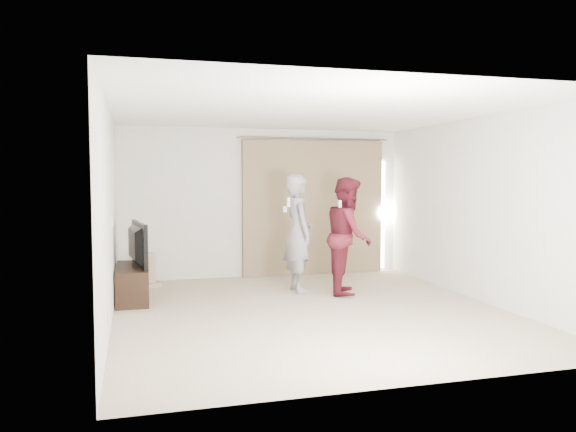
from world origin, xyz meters
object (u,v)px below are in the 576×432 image
object	(u,v)px
person_man	(298,233)
person_woman	(349,236)
tv	(131,244)
tv_console	(132,283)

from	to	relation	value
person_man	person_woman	world-z (taller)	person_man
tv	tv_console	bearing A→B (deg)	-0.00
tv	person_man	world-z (taller)	person_man
tv	person_woman	world-z (taller)	person_woman
tv	person_woman	distance (m)	3.18
person_man	person_woman	distance (m)	0.77
tv	person_man	distance (m)	2.47
tv	person_man	xyz separation A→B (m)	(2.46, -0.02, 0.10)
person_man	person_woman	size ratio (longest dim) A/B	1.03
tv_console	person_man	distance (m)	2.55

